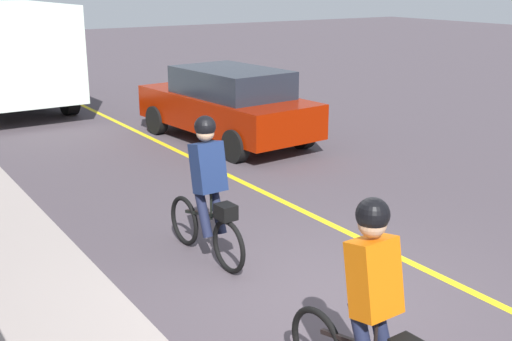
# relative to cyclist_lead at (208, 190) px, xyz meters

# --- Properties ---
(ground_plane) EXTENTS (80.00, 80.00, 0.00)m
(ground_plane) POSITION_rel_cyclist_lead_xyz_m (-1.61, -0.44, -0.91)
(ground_plane) COLOR #483F46
(lane_line_centre) EXTENTS (36.00, 0.12, 0.01)m
(lane_line_centre) POSITION_rel_cyclist_lead_xyz_m (-1.61, -2.04, -0.91)
(lane_line_centre) COLOR yellow
(lane_line_centre) RESTS_ON ground
(cyclist_lead) EXTENTS (1.71, 0.38, 1.83)m
(cyclist_lead) POSITION_rel_cyclist_lead_xyz_m (0.00, 0.00, 0.00)
(cyclist_lead) COLOR black
(cyclist_lead) RESTS_ON ground
(cyclist_follow) EXTENTS (1.71, 0.38, 1.83)m
(cyclist_follow) POSITION_rel_cyclist_lead_xyz_m (-3.30, 0.39, 0.00)
(cyclist_follow) COLOR black
(cyclist_follow) RESTS_ON ground
(patrol_sedan) EXTENTS (4.54, 2.24, 1.58)m
(patrol_sedan) POSITION_rel_cyclist_lead_xyz_m (5.18, -3.33, -0.09)
(patrol_sedan) COLOR #891601
(patrol_sedan) RESTS_ON ground
(box_truck_background) EXTENTS (6.76, 2.67, 2.78)m
(box_truck_background) POSITION_rel_cyclist_lead_xyz_m (11.69, -0.20, 0.64)
(box_truck_background) COLOR silver
(box_truck_background) RESTS_ON ground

